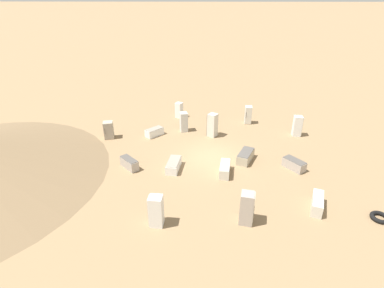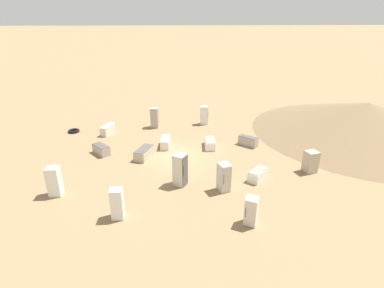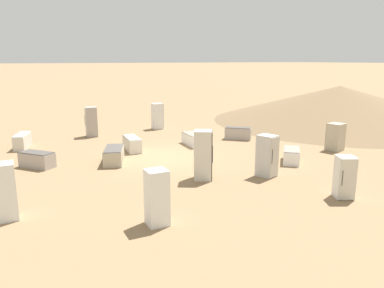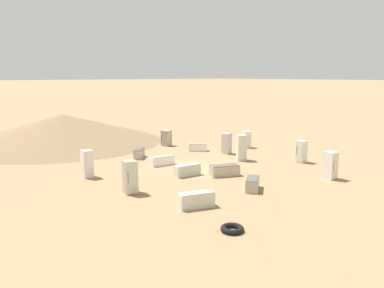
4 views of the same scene
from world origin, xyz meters
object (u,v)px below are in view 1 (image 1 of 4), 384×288
object	(u,v)px
discarded_fridge_3	(225,169)
discarded_fridge_10	(156,211)
discarded_fridge_1	(247,208)
discarded_fridge_9	(129,163)
discarded_fridge_2	(317,203)
discarded_fridge_13	(297,126)
discarded_fridge_12	(109,130)
discarded_fridge_14	(294,164)
discarded_fridge_6	(248,115)
discarded_fridge_8	(184,122)
scrap_tire	(380,217)
discarded_fridge_4	(179,110)
discarded_fridge_11	(212,125)
discarded_fridge_0	(154,132)
discarded_fridge_7	(174,165)
discarded_fridge_5	(245,156)

from	to	relation	value
discarded_fridge_3	discarded_fridge_10	distance (m)	6.27
discarded_fridge_1	discarded_fridge_9	size ratio (longest dim) A/B	1.23
discarded_fridge_1	discarded_fridge_2	distance (m)	4.24
discarded_fridge_2	discarded_fridge_13	xyz separation A→B (m)	(-9.61, 1.49, 0.47)
discarded_fridge_12	discarded_fridge_14	size ratio (longest dim) A/B	0.86
discarded_fridge_6	discarded_fridge_8	xyz separation A→B (m)	(1.93, -5.72, 0.03)
discarded_fridge_12	scrap_tire	xyz separation A→B (m)	(9.30, 16.97, -0.59)
discarded_fridge_8	discarded_fridge_14	world-z (taller)	discarded_fridge_8
discarded_fridge_2	discarded_fridge_4	bearing A→B (deg)	-37.39
discarded_fridge_14	discarded_fridge_11	bearing A→B (deg)	100.34
discarded_fridge_9	discarded_fridge_13	size ratio (longest dim) A/B	0.86
discarded_fridge_3	scrap_tire	world-z (taller)	discarded_fridge_3
discarded_fridge_0	discarded_fridge_9	xyz separation A→B (m)	(5.25, -0.92, 0.04)
discarded_fridge_2	discarded_fridge_7	world-z (taller)	discarded_fridge_2
discarded_fridge_9	discarded_fridge_14	distance (m)	11.10
discarded_fridge_13	scrap_tire	world-z (taller)	discarded_fridge_13
discarded_fridge_0	discarded_fridge_14	size ratio (longest dim) A/B	0.97
discarded_fridge_3	discarded_fridge_13	size ratio (longest dim) A/B	1.04
discarded_fridge_0	discarded_fridge_3	distance (m)	7.94
discarded_fridge_6	discarded_fridge_9	size ratio (longest dim) A/B	1.10
discarded_fridge_4	discarded_fridge_9	world-z (taller)	discarded_fridge_4
discarded_fridge_6	discarded_fridge_12	distance (m)	12.26
discarded_fridge_8	discarded_fridge_2	bearing A→B (deg)	-67.59
discarded_fridge_0	discarded_fridge_2	size ratio (longest dim) A/B	0.88
scrap_tire	discarded_fridge_0	bearing A→B (deg)	-126.56
discarded_fridge_0	scrap_tire	world-z (taller)	discarded_fridge_0
discarded_fridge_13	discarded_fridge_11	bearing A→B (deg)	-83.64
discarded_fridge_6	discarded_fridge_7	distance (m)	10.21
discarded_fridge_5	discarded_fridge_7	world-z (taller)	discarded_fridge_5
discarded_fridge_4	discarded_fridge_13	xyz separation A→B (m)	(3.76, 10.05, 0.13)
discarded_fridge_0	discarded_fridge_5	distance (m)	8.07
discarded_fridge_4	discarded_fridge_7	distance (m)	9.50
discarded_fridge_7	discarded_fridge_9	xyz separation A→B (m)	(-0.03, -3.00, 0.04)
discarded_fridge_0	discarded_fridge_4	bearing A→B (deg)	-68.51
discarded_fridge_1	discarded_fridge_13	world-z (taller)	discarded_fridge_1
discarded_fridge_8	discarded_fridge_10	distance (m)	11.79
discarded_fridge_0	discarded_fridge_13	world-z (taller)	discarded_fridge_13
discarded_fridge_2	discarded_fridge_0	bearing A→B (deg)	-21.66
discarded_fridge_10	discarded_fridge_14	world-z (taller)	discarded_fridge_10
discarded_fridge_0	discarded_fridge_4	world-z (taller)	discarded_fridge_4
discarded_fridge_7	discarded_fridge_11	distance (m)	6.06
discarded_fridge_9	discarded_fridge_13	world-z (taller)	discarded_fridge_13
discarded_fridge_9	discarded_fridge_12	world-z (taller)	discarded_fridge_12
discarded_fridge_2	scrap_tire	xyz separation A→B (m)	(0.73, 3.04, -0.27)
discarded_fridge_8	discarded_fridge_12	world-z (taller)	discarded_fridge_8
discarded_fridge_2	discarded_fridge_11	size ratio (longest dim) A/B	0.93
discarded_fridge_1	discarded_fridge_14	size ratio (longest dim) A/B	1.10
discarded_fridge_4	discarded_fridge_14	world-z (taller)	discarded_fridge_4
discarded_fridge_8	discarded_fridge_7	bearing A→B (deg)	-108.10
discarded_fridge_2	discarded_fridge_10	size ratio (longest dim) A/B	1.05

